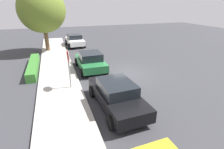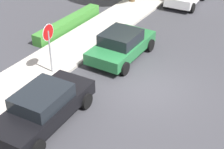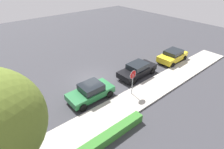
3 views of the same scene
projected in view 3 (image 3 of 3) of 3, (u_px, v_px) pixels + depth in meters
ground_plane at (93, 80)px, 17.69m from camera, size 60.00×60.00×0.00m
sidewalk_curb at (126, 104)px, 14.43m from camera, size 32.00×2.60×0.14m
stop_sign at (133, 79)px, 14.74m from camera, size 0.77×0.08×2.50m
parked_car_black at (137, 70)px, 18.10m from camera, size 4.51×2.14×1.42m
parked_car_green at (91, 91)px, 14.87m from camera, size 4.00×2.10×1.42m
parked_car_yellow at (173, 56)px, 20.93m from camera, size 4.06×2.19×1.42m
front_yard_hedge at (111, 135)px, 11.45m from camera, size 5.49×0.65×0.63m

